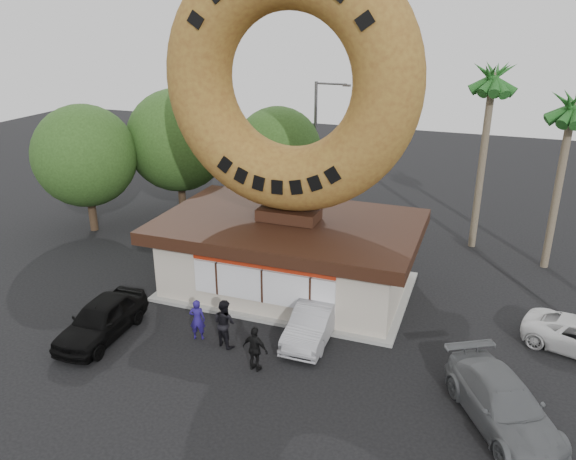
% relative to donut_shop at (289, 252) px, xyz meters
% --- Properties ---
extents(ground, '(90.00, 90.00, 0.00)m').
position_rel_donut_shop_xyz_m(ground, '(0.00, -5.98, -1.77)').
color(ground, black).
rests_on(ground, ground).
extents(donut_shop, '(11.20, 7.20, 3.80)m').
position_rel_donut_shop_xyz_m(donut_shop, '(0.00, 0.00, 0.00)').
color(donut_shop, beige).
rests_on(donut_shop, ground).
extents(giant_donut, '(10.66, 2.72, 10.66)m').
position_rel_donut_shop_xyz_m(giant_donut, '(0.00, 0.02, 7.36)').
color(giant_donut, olive).
rests_on(giant_donut, donut_shop).
extents(tree_west, '(6.00, 6.00, 7.65)m').
position_rel_donut_shop_xyz_m(tree_west, '(-9.50, 7.02, 2.87)').
color(tree_west, '#473321').
rests_on(tree_west, ground).
extents(tree_mid, '(5.20, 5.20, 6.63)m').
position_rel_donut_shop_xyz_m(tree_mid, '(-4.00, 9.02, 2.25)').
color(tree_mid, '#473321').
rests_on(tree_mid, ground).
extents(tree_far, '(5.60, 5.60, 7.14)m').
position_rel_donut_shop_xyz_m(tree_far, '(-13.00, 3.02, 2.56)').
color(tree_far, '#473321').
rests_on(tree_far, ground).
extents(palm_near, '(2.60, 2.60, 9.75)m').
position_rel_donut_shop_xyz_m(palm_near, '(7.50, 8.02, 6.65)').
color(palm_near, '#726651').
rests_on(palm_near, ground).
extents(palm_far, '(2.60, 2.60, 8.75)m').
position_rel_donut_shop_xyz_m(palm_far, '(11.00, 6.52, 5.72)').
color(palm_far, '#726651').
rests_on(palm_far, ground).
extents(street_lamp, '(2.11, 0.20, 8.00)m').
position_rel_donut_shop_xyz_m(street_lamp, '(-1.86, 10.02, 2.72)').
color(street_lamp, '#59595E').
rests_on(street_lamp, ground).
extents(person_left, '(0.69, 0.55, 1.65)m').
position_rel_donut_shop_xyz_m(person_left, '(-1.80, -5.14, -0.94)').
color(person_left, navy).
rests_on(person_left, ground).
extents(person_center, '(1.11, 0.99, 1.87)m').
position_rel_donut_shop_xyz_m(person_center, '(-0.64, -5.17, -0.83)').
color(person_center, black).
rests_on(person_center, ground).
extents(person_right, '(1.04, 0.58, 1.68)m').
position_rel_donut_shop_xyz_m(person_right, '(1.06, -6.25, -0.93)').
color(person_right, black).
rests_on(person_right, ground).
extents(car_black, '(1.95, 4.47, 1.50)m').
position_rel_donut_shop_xyz_m(car_black, '(-5.32, -6.27, -1.02)').
color(car_black, black).
rests_on(car_black, ground).
extents(car_silver, '(1.47, 4.11, 1.35)m').
position_rel_donut_shop_xyz_m(car_silver, '(2.29, -3.53, -1.09)').
color(car_silver, '#9C9CA1').
rests_on(car_silver, ground).
extents(car_grey, '(4.18, 5.26, 1.43)m').
position_rel_donut_shop_xyz_m(car_grey, '(9.13, -6.20, -1.05)').
color(car_grey, slate).
rests_on(car_grey, ground).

